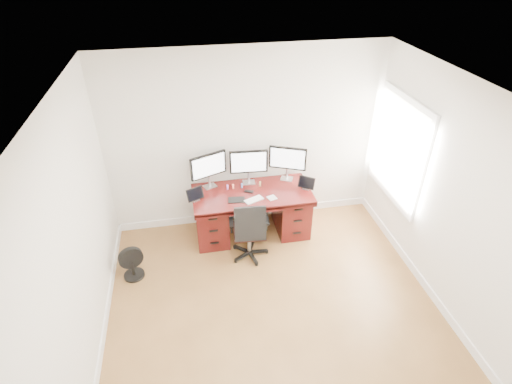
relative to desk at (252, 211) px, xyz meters
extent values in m
plane|color=brown|center=(0.00, -1.83, -0.40)|extent=(4.50, 4.50, 0.00)
cube|color=silver|center=(0.00, 0.42, 0.95)|extent=(4.00, 0.10, 2.70)
cube|color=silver|center=(2.00, -1.83, 0.95)|extent=(0.10, 4.50, 2.70)
cube|color=white|center=(1.97, -0.33, 1.00)|extent=(0.04, 1.30, 1.50)
cube|color=white|center=(1.95, -0.33, 1.00)|extent=(0.01, 1.15, 1.35)
cube|color=#460F0E|center=(0.00, -0.03, 0.32)|extent=(1.70, 0.80, 0.05)
cube|color=#460F0E|center=(-0.60, 0.00, -0.05)|extent=(0.45, 0.70, 0.70)
cube|color=#460F0E|center=(0.60, 0.00, -0.05)|extent=(0.45, 0.70, 0.70)
cube|color=black|center=(0.00, 0.27, 0.10)|extent=(0.74, 0.03, 0.40)
cylinder|color=black|center=(-0.13, -0.49, -0.37)|extent=(0.54, 0.54, 0.07)
cylinder|color=silver|center=(-0.13, -0.49, -0.15)|extent=(0.05, 0.05, 0.36)
cube|color=black|center=(-0.13, -0.49, 0.03)|extent=(0.46, 0.45, 0.06)
cube|color=black|center=(-0.14, -0.69, 0.30)|extent=(0.41, 0.08, 0.49)
cube|color=black|center=(-0.37, -0.47, 0.19)|extent=(0.07, 0.22, 0.03)
cube|color=black|center=(0.12, -0.51, 0.19)|extent=(0.07, 0.22, 0.03)
cylinder|color=black|center=(-1.72, -0.63, -0.38)|extent=(0.27, 0.27, 0.03)
cylinder|color=black|center=(-1.72, -0.63, -0.25)|extent=(0.05, 0.05, 0.23)
cylinder|color=black|center=(-1.72, -0.63, -0.09)|extent=(0.32, 0.16, 0.32)
cube|color=silver|center=(-0.58, 0.24, 0.35)|extent=(0.22, 0.20, 0.01)
cylinder|color=silver|center=(-0.58, 0.24, 0.44)|extent=(0.04, 0.04, 0.18)
cube|color=black|center=(-0.58, 0.24, 0.70)|extent=(0.52, 0.24, 0.35)
cube|color=white|center=(-0.57, 0.22, 0.70)|extent=(0.46, 0.20, 0.30)
cube|color=silver|center=(0.00, 0.24, 0.35)|extent=(0.19, 0.15, 0.01)
cylinder|color=silver|center=(0.00, 0.24, 0.44)|extent=(0.04, 0.04, 0.18)
cube|color=black|center=(0.00, 0.24, 0.70)|extent=(0.55, 0.07, 0.35)
cube|color=white|center=(0.00, 0.22, 0.70)|extent=(0.50, 0.04, 0.30)
cube|color=silver|center=(0.58, 0.24, 0.35)|extent=(0.22, 0.20, 0.01)
cylinder|color=silver|center=(0.58, 0.24, 0.44)|extent=(0.04, 0.04, 0.18)
cube|color=black|center=(0.58, 0.24, 0.70)|extent=(0.52, 0.25, 0.35)
cube|color=white|center=(0.57, 0.22, 0.70)|extent=(0.46, 0.21, 0.30)
cube|color=silver|center=(-0.81, -0.08, 0.35)|extent=(0.12, 0.11, 0.01)
cube|color=black|center=(-0.81, -0.08, 0.45)|extent=(0.25, 0.16, 0.17)
cube|color=silver|center=(0.79, -0.08, 0.35)|extent=(0.13, 0.12, 0.01)
cube|color=black|center=(0.79, -0.08, 0.45)|extent=(0.23, 0.20, 0.17)
cube|color=silver|center=(-0.01, -0.23, 0.36)|extent=(0.29, 0.21, 0.01)
cube|color=#BBBDC2|center=(0.25, -0.23, 0.35)|extent=(0.15, 0.15, 0.01)
cube|color=black|center=(-0.25, -0.19, 0.35)|extent=(0.25, 0.18, 0.01)
cube|color=black|center=(-0.04, 0.00, 0.35)|extent=(0.15, 0.11, 0.01)
cylinder|color=#995ECD|center=(-0.33, 0.12, 0.37)|extent=(0.03, 0.03, 0.05)
sphere|color=#995ECD|center=(-0.33, 0.12, 0.41)|extent=(0.03, 0.03, 0.03)
cylinder|color=#FD8562|center=(-0.25, 0.12, 0.37)|extent=(0.03, 0.03, 0.05)
sphere|color=#FD8562|center=(-0.25, 0.12, 0.41)|extent=(0.03, 0.03, 0.03)
cylinder|color=#5A84D7|center=(-0.12, 0.12, 0.37)|extent=(0.03, 0.03, 0.05)
sphere|color=#5A84D7|center=(-0.12, 0.12, 0.41)|extent=(0.03, 0.03, 0.03)
cylinder|color=#DCC874|center=(0.15, 0.12, 0.37)|extent=(0.03, 0.03, 0.05)
sphere|color=#DCC874|center=(0.15, 0.12, 0.41)|extent=(0.03, 0.03, 0.03)
camera|label=1|loc=(-0.83, -4.73, 3.48)|focal=28.00mm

